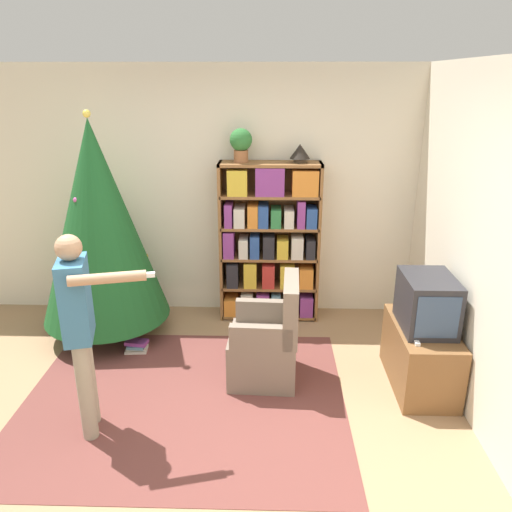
# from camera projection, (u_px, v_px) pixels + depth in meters

# --- Properties ---
(ground_plane) EXTENTS (14.00, 14.00, 0.00)m
(ground_plane) POSITION_uv_depth(u_px,v_px,m) (199.00, 437.00, 3.62)
(ground_plane) COLOR #9E7A56
(wall_back) EXTENTS (8.00, 0.10, 2.60)m
(wall_back) POSITION_uv_depth(u_px,v_px,m) (223.00, 194.00, 5.27)
(wall_back) COLOR silver
(wall_back) RESTS_ON ground_plane
(area_rug) EXTENTS (2.58, 2.14, 0.01)m
(area_rug) POSITION_uv_depth(u_px,v_px,m) (184.00, 400.00, 4.02)
(area_rug) COLOR brown
(area_rug) RESTS_ON ground_plane
(bookshelf) EXTENTS (1.03, 0.32, 1.67)m
(bookshelf) POSITION_uv_depth(u_px,v_px,m) (270.00, 242.00, 5.18)
(bookshelf) COLOR brown
(bookshelf) RESTS_ON ground_plane
(tv_stand) EXTENTS (0.46, 0.87, 0.54)m
(tv_stand) POSITION_uv_depth(u_px,v_px,m) (420.00, 356.00, 4.16)
(tv_stand) COLOR brown
(tv_stand) RESTS_ON ground_plane
(television) EXTENTS (0.39, 0.54, 0.44)m
(television) POSITION_uv_depth(u_px,v_px,m) (427.00, 303.00, 3.99)
(television) COLOR #28282D
(television) RESTS_ON tv_stand
(game_remote) EXTENTS (0.04, 0.12, 0.02)m
(game_remote) POSITION_uv_depth(u_px,v_px,m) (416.00, 341.00, 3.82)
(game_remote) COLOR white
(game_remote) RESTS_ON tv_stand
(christmas_tree) EXTENTS (1.21, 1.21, 2.20)m
(christmas_tree) POSITION_uv_depth(u_px,v_px,m) (99.00, 223.00, 4.67)
(christmas_tree) COLOR #4C3323
(christmas_tree) RESTS_ON ground_plane
(armchair) EXTENTS (0.60, 0.59, 0.92)m
(armchair) POSITION_uv_depth(u_px,v_px,m) (268.00, 344.00, 4.23)
(armchair) COLOR #7A6B5B
(armchair) RESTS_ON ground_plane
(standing_person) EXTENTS (0.70, 0.46, 1.51)m
(standing_person) POSITION_uv_depth(u_px,v_px,m) (80.00, 321.00, 3.41)
(standing_person) COLOR #9E937F
(standing_person) RESTS_ON ground_plane
(potted_plant) EXTENTS (0.22, 0.22, 0.33)m
(potted_plant) POSITION_uv_depth(u_px,v_px,m) (241.00, 143.00, 4.86)
(potted_plant) COLOR #935B38
(potted_plant) RESTS_ON bookshelf
(table_lamp) EXTENTS (0.20, 0.20, 0.18)m
(table_lamp) POSITION_uv_depth(u_px,v_px,m) (300.00, 152.00, 4.87)
(table_lamp) COLOR #473828
(table_lamp) RESTS_ON bookshelf
(book_pile_near_tree) EXTENTS (0.23, 0.17, 0.11)m
(book_pile_near_tree) POSITION_uv_depth(u_px,v_px,m) (137.00, 346.00, 4.73)
(book_pile_near_tree) COLOR beige
(book_pile_near_tree) RESTS_ON ground_plane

